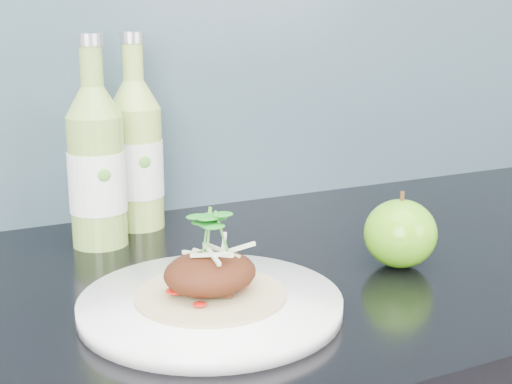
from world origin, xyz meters
TOP-DOWN VIEW (x-y plane):
  - dinner_plate at (-0.03, 1.60)m, footprint 0.33×0.33m
  - pork_taco at (-0.03, 1.60)m, footprint 0.15×0.15m
  - green_apple at (0.22, 1.63)m, footprint 0.09×0.09m
  - cider_bottle_left at (-0.07, 1.86)m, footprint 0.09×0.09m
  - cider_bottle_right at (-0.00, 1.92)m, footprint 0.10×0.10m

SIDE VIEW (x-z plane):
  - dinner_plate at x=-0.03m, z-range 0.90..0.92m
  - green_apple at x=0.22m, z-range 0.90..0.98m
  - pork_taco at x=-0.03m, z-range 0.90..0.99m
  - cider_bottle_left at x=-0.07m, z-range 0.87..1.13m
  - cider_bottle_right at x=0.00m, z-range 0.87..1.13m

